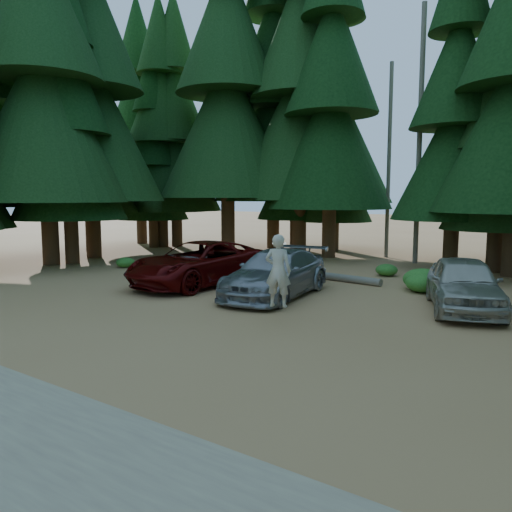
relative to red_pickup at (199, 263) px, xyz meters
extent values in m
plane|color=#A47445|center=(3.76, -4.04, -0.79)|extent=(160.00, 160.00, 0.00)
cylinder|color=#675D52|center=(4.56, 10.46, 5.21)|extent=(0.24, 0.24, 12.00)
cylinder|color=#675D52|center=(2.56, 11.96, 4.21)|extent=(0.20, 0.20, 10.00)
cone|color=#989CA0|center=(-4.24, 90.96, 9.21)|extent=(36.00, 36.00, 20.00)
imported|color=#530707|center=(0.00, 0.00, 0.00)|extent=(2.95, 5.83, 1.58)
imported|color=#93959A|center=(3.39, -0.15, -0.05)|extent=(2.71, 5.32, 1.48)
imported|color=#AEAA9A|center=(8.81, 1.15, -0.03)|extent=(3.23, 4.80, 1.52)
imported|color=beige|center=(5.17, -2.84, 0.51)|extent=(0.78, 0.62, 1.87)
cylinder|color=white|center=(5.17, -2.79, 1.21)|extent=(0.36, 0.36, 0.03)
cylinder|color=#675D52|center=(3.62, 3.63, -0.65)|extent=(3.91, 0.77, 0.28)
cylinder|color=#675D52|center=(7.81, 6.46, -0.67)|extent=(2.34, 2.19, 0.24)
ellipsoid|color=#1F681F|center=(-1.21, 4.72, -0.54)|extent=(0.91, 0.91, 0.50)
ellipsoid|color=#1F681F|center=(1.04, 5.42, -0.55)|extent=(0.89, 0.89, 0.49)
ellipsoid|color=#1F681F|center=(-0.23, 5.96, -0.44)|extent=(1.28, 1.28, 0.70)
ellipsoid|color=#1F681F|center=(4.83, 5.90, -0.55)|extent=(0.88, 0.88, 0.48)
ellipsoid|color=#1F681F|center=(7.07, 3.21, -0.48)|extent=(1.14, 1.14, 0.62)
ellipsoid|color=#1F681F|center=(6.98, 3.59, -0.42)|extent=(1.35, 1.35, 0.74)
ellipsoid|color=#1F681F|center=(-5.73, 1.46, -0.56)|extent=(0.84, 0.84, 0.46)
camera|label=1|loc=(11.92, -13.49, 2.38)|focal=35.00mm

